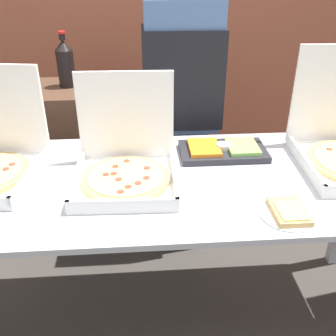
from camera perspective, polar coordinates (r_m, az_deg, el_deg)
name	(u,v)px	position (r m, az deg, el deg)	size (l,w,h in m)	color
ground_plane	(168,319)	(2.23, 0.00, -21.10)	(16.00, 16.00, 0.00)	#423D38
buffet_table	(168,199)	(1.71, 0.00, -4.46)	(2.22, 0.85, 0.87)	#B7BABF
pizza_box_near_left	(126,163)	(1.63, -6.16, 0.77)	(0.42, 0.44, 0.41)	white
paper_plate_front_right	(289,212)	(1.50, 17.17, -6.18)	(0.21, 0.21, 0.03)	white
veggie_tray	(223,150)	(1.86, 7.98, 2.58)	(0.40, 0.22, 0.05)	#28282D
sideboard_podium	(86,162)	(2.61, -11.87, 0.81)	(0.56, 0.45, 1.00)	#4C3323
soda_bottle	(65,63)	(2.41, -14.67, 14.51)	(0.10, 0.10, 0.31)	black
soda_can_silver	(102,85)	(2.23, -9.62, 11.85)	(0.07, 0.07, 0.12)	silver
person_server_vest	(182,103)	(2.22, 2.02, 9.40)	(0.42, 0.24, 1.72)	#2D2D38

